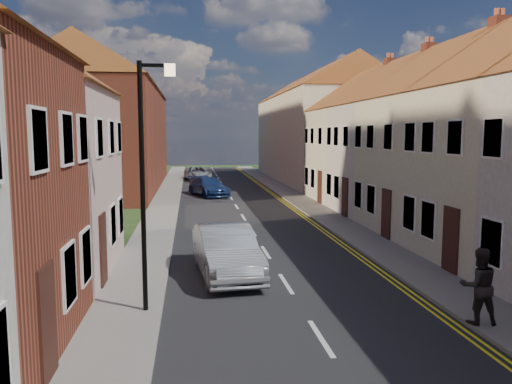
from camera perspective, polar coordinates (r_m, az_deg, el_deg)
name	(u,v)px	position (r m, az deg, el deg)	size (l,w,h in m)	color
road	(253,232)	(22.72, -0.38, -4.58)	(7.00, 90.00, 0.02)	black
pavement_left	(154,233)	(22.61, -11.56, -4.65)	(1.80, 90.00, 0.12)	gray
pavement_right	(346,228)	(23.65, 10.28, -4.12)	(1.80, 90.00, 0.12)	gray
cottage_r_pink	(462,133)	(24.22, 22.49, 6.24)	(8.30, 6.00, 9.00)	beige
cottage_r_white_far	(410,133)	(29.03, 17.16, 6.43)	(8.30, 5.20, 9.00)	silver
cottage_r_cream_far	(374,134)	(34.02, 13.36, 6.52)	(8.30, 6.00, 9.00)	beige
block_right_far	(317,125)	(48.64, 6.94, 7.58)	(8.30, 24.20, 10.50)	beige
block_left_far	(109,124)	(42.64, -16.45, 7.51)	(8.30, 24.20, 10.50)	brown
lamppost	(146,171)	(12.20, -12.48, 2.33)	(0.88, 0.15, 6.00)	black
car_mid	(226,251)	(15.76, -3.45, -6.75)	(1.65, 4.74, 1.56)	#A2A6A9
car_far	(209,187)	(36.10, -5.44, 0.61)	(1.88, 4.63, 1.34)	navy
car_distant	(198,174)	(48.46, -6.67, 2.10)	(2.18, 4.73, 1.31)	#ABADB2
pedestrian_right	(479,286)	(12.57, 24.11, -9.76)	(0.85, 0.67, 1.76)	black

